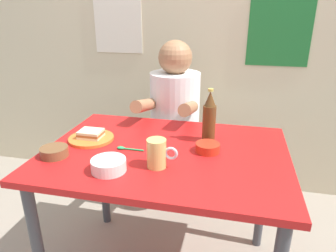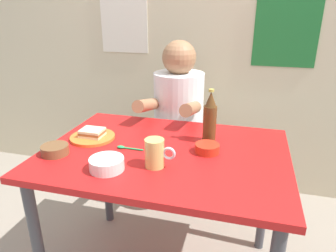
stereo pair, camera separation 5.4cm
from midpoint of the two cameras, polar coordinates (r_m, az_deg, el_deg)
The scene contains 12 objects.
wall_back at distance 2.30m, azimuth 5.20°, elevation 19.85°, with size 4.40×0.09×2.60m.
dining_table at distance 1.45m, azimuth -1.51°, elevation -7.85°, with size 1.10×0.80×0.74m.
stool at distance 2.15m, azimuth 0.48°, elevation -6.60°, with size 0.34×0.34×0.45m.
person_seated at distance 1.98m, azimuth 0.45°, elevation 3.98°, with size 0.33×0.56×0.72m.
plate_orange at distance 1.57m, azimuth -15.03°, elevation -2.25°, with size 0.22×0.22×0.01m, color orange.
sandwich at distance 1.56m, azimuth -15.12°, elevation -1.40°, with size 0.11×0.09×0.04m.
beer_mug at distance 1.24m, azimuth -3.17°, elevation -5.11°, with size 0.13×0.08×0.12m.
beer_bottle at distance 1.47m, azimuth 6.65°, elevation 1.48°, with size 0.06×0.06×0.26m.
sauce_bowl_chili at distance 1.39m, azimuth 6.29°, elevation -3.94°, with size 0.11×0.11×0.04m.
condiment_bowl_brown at distance 1.44m, azimuth -21.41°, elevation -4.42°, with size 0.12×0.12×0.04m.
rice_bowl_white at distance 1.25m, azimuth -12.20°, elevation -7.03°, with size 0.14×0.14×0.05m.
spoon at distance 1.43m, azimuth -9.00°, elevation -4.14°, with size 0.13×0.02×0.01m.
Camera 1 is at (0.29, -1.23, 1.35)m, focal length 32.78 mm.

